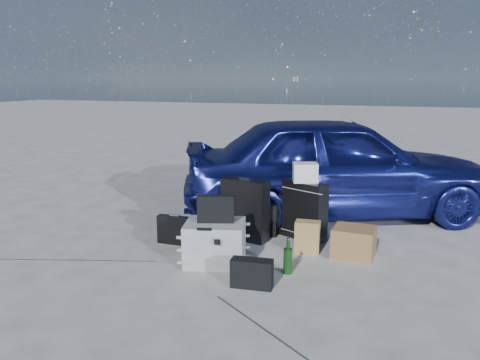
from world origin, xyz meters
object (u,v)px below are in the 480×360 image
(pelican_case, at_px, (215,242))
(suitcase_right, at_px, (303,210))
(briefcase, at_px, (175,230))
(suitcase_left, at_px, (245,210))
(duffel_bag, at_px, (249,216))
(cardboard_box, at_px, (354,242))
(car, at_px, (337,165))
(green_bottle, at_px, (288,257))

(pelican_case, bearing_deg, suitcase_right, 42.53)
(briefcase, xyz_separation_m, suitcase_left, (0.69, 0.43, 0.20))
(suitcase_right, bearing_deg, pelican_case, -98.51)
(duffel_bag, bearing_deg, cardboard_box, -20.23)
(car, relative_size, suitcase_right, 6.03)
(suitcase_left, height_order, cardboard_box, suitcase_left)
(suitcase_right, height_order, green_bottle, suitcase_right)
(car, distance_m, suitcase_left, 1.63)
(duffel_bag, distance_m, cardboard_box, 1.38)
(duffel_bag, bearing_deg, green_bottle, -57.09)
(car, distance_m, cardboard_box, 1.63)
(duffel_bag, bearing_deg, briefcase, -132.74)
(pelican_case, distance_m, cardboard_box, 1.46)
(pelican_case, relative_size, suitcase_right, 0.87)
(suitcase_right, relative_size, cardboard_box, 1.62)
(pelican_case, xyz_separation_m, suitcase_left, (0.05, 0.78, 0.14))
(briefcase, relative_size, green_bottle, 1.22)
(car, bearing_deg, briefcase, 115.20)
(duffel_bag, height_order, green_bottle, duffel_bag)
(car, height_order, briefcase, car)
(briefcase, distance_m, green_bottle, 1.45)
(car, xyz_separation_m, suitcase_left, (-0.83, -1.36, -0.34))
(car, relative_size, cardboard_box, 9.75)
(suitcase_left, distance_m, suitcase_right, 0.68)
(cardboard_box, bearing_deg, duffel_bag, 161.96)
(pelican_case, bearing_deg, duffel_bag, 75.15)
(car, relative_size, duffel_bag, 5.40)
(briefcase, distance_m, suitcase_left, 0.83)
(suitcase_right, distance_m, green_bottle, 1.09)
(suitcase_left, relative_size, duffel_bag, 0.94)
(suitcase_right, bearing_deg, car, 102.70)
(briefcase, relative_size, suitcase_left, 0.58)
(suitcase_right, xyz_separation_m, cardboard_box, (0.64, -0.40, -0.18))
(pelican_case, xyz_separation_m, briefcase, (-0.64, 0.35, -0.05))
(car, relative_size, briefcase, 9.80)
(briefcase, distance_m, duffel_bag, 0.97)
(duffel_bag, bearing_deg, suitcase_right, -4.75)
(car, bearing_deg, pelican_case, 133.22)
(car, bearing_deg, cardboard_box, 171.69)
(suitcase_right, bearing_deg, cardboard_box, -8.23)
(cardboard_box, bearing_deg, briefcase, -170.94)
(suitcase_right, distance_m, cardboard_box, 0.77)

